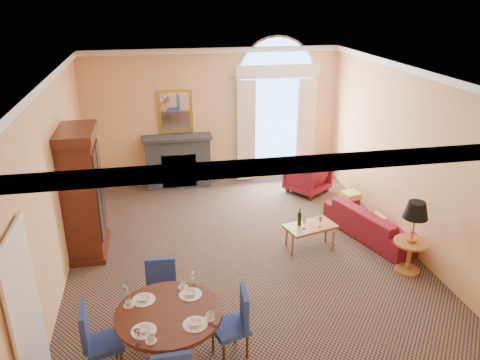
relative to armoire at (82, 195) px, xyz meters
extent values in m
plane|color=#111E38|center=(2.72, -0.84, -1.10)|extent=(7.50, 7.50, 0.00)
cube|color=#F3B574|center=(2.72, 2.91, 0.50)|extent=(6.00, 0.04, 3.20)
cube|color=#F3B574|center=(-0.28, -0.84, 0.50)|extent=(0.04, 7.50, 3.20)
cube|color=#F3B574|center=(5.72, -0.84, 0.50)|extent=(0.04, 7.50, 3.20)
cube|color=white|center=(2.72, -0.84, 2.10)|extent=(6.00, 7.50, 0.04)
cube|color=white|center=(2.72, -0.84, 2.04)|extent=(6.00, 7.50, 0.12)
cube|color=white|center=(-0.24, -3.24, -0.07)|extent=(0.08, 0.90, 2.06)
cube|color=#363A40|center=(1.82, 2.71, -0.50)|extent=(1.50, 0.40, 1.20)
cube|color=#363A40|center=(1.82, 2.68, 0.14)|extent=(1.60, 0.46, 0.08)
cube|color=gold|center=(1.82, 2.88, 0.70)|extent=(0.80, 0.04, 1.00)
cube|color=silver|center=(1.82, 2.86, 0.70)|extent=(0.64, 0.02, 0.84)
cube|color=white|center=(4.22, 2.89, 0.15)|extent=(1.90, 0.04, 2.50)
cube|color=#80A4D7|center=(4.22, 2.88, 0.15)|extent=(1.70, 0.02, 2.30)
cylinder|color=white|center=(4.22, 2.89, 1.40)|extent=(1.90, 0.04, 1.90)
cube|color=beige|center=(3.47, 2.77, 0.15)|extent=(0.45, 0.06, 2.45)
cube|color=beige|center=(4.97, 2.77, 0.15)|extent=(0.45, 0.06, 2.45)
cube|color=beige|center=(4.22, 2.77, 1.55)|extent=(2.00, 0.08, 0.30)
cube|color=#40190E|center=(0.00, 0.00, -0.04)|extent=(0.58, 1.06, 2.11)
cube|color=#40190E|center=(0.00, 0.00, 1.10)|extent=(0.65, 1.16, 0.17)
cube|color=#40190E|center=(0.00, 0.00, -1.05)|extent=(0.65, 1.16, 0.11)
cylinder|color=#40190E|center=(1.31, -3.13, -0.31)|extent=(1.30, 1.30, 0.05)
cylinder|color=#40190E|center=(1.31, -3.13, -0.72)|extent=(0.17, 0.17, 0.76)
cylinder|color=white|center=(1.60, -2.84, -0.28)|extent=(0.29, 0.29, 0.01)
imported|color=white|center=(1.60, -2.84, -0.25)|extent=(0.15, 0.15, 0.04)
imported|color=white|center=(1.52, -2.66, -0.24)|extent=(0.09, 0.09, 0.07)
cylinder|color=white|center=(1.02, -2.84, -0.28)|extent=(0.29, 0.29, 0.01)
imported|color=white|center=(1.02, -2.84, -0.25)|extent=(0.15, 0.15, 0.04)
imported|color=white|center=(0.84, -2.92, -0.24)|extent=(0.09, 0.09, 0.07)
cylinder|color=white|center=(1.02, -3.42, -0.28)|extent=(0.29, 0.29, 0.01)
imported|color=white|center=(1.02, -3.42, -0.25)|extent=(0.15, 0.15, 0.04)
imported|color=white|center=(1.09, -3.60, -0.24)|extent=(0.09, 0.09, 0.07)
cylinder|color=white|center=(1.60, -3.42, -0.28)|extent=(0.29, 0.29, 0.01)
imported|color=white|center=(1.60, -3.42, -0.25)|extent=(0.15, 0.15, 0.04)
imported|color=white|center=(1.77, -3.34, -0.24)|extent=(0.09, 0.09, 0.07)
cube|color=navy|center=(1.26, -2.30, -0.68)|extent=(0.45, 0.45, 0.07)
cube|color=navy|center=(1.24, -2.11, -0.41)|extent=(0.42, 0.09, 0.50)
cylinder|color=#40190E|center=(1.43, -2.15, -0.91)|extent=(0.03, 0.03, 0.38)
cylinder|color=#40190E|center=(1.10, -2.13, -0.91)|extent=(0.03, 0.03, 0.38)
cylinder|color=#40190E|center=(1.41, -2.48, -0.91)|extent=(0.03, 0.03, 0.38)
cylinder|color=#40190E|center=(1.08, -2.46, -0.91)|extent=(0.03, 0.03, 0.38)
cube|color=navy|center=(2.06, -3.09, -0.68)|extent=(0.52, 0.52, 0.07)
cube|color=navy|center=(2.25, -3.08, -0.41)|extent=(0.09, 0.42, 0.50)
cylinder|color=#40190E|center=(2.26, -3.20, -0.91)|extent=(0.03, 0.03, 0.38)
cylinder|color=#40190E|center=(2.17, -2.88, -0.91)|extent=(0.03, 0.03, 0.38)
cylinder|color=#40190E|center=(1.94, -3.29, -0.91)|extent=(0.03, 0.03, 0.38)
cylinder|color=#40190E|center=(1.85, -2.98, -0.91)|extent=(0.03, 0.03, 0.38)
cube|color=navy|center=(0.50, -3.07, -0.68)|extent=(0.52, 0.52, 0.07)
cube|color=navy|center=(0.31, -3.06, -0.41)|extent=(0.09, 0.42, 0.50)
cylinder|color=#40190E|center=(0.30, -2.96, -0.91)|extent=(0.03, 0.03, 0.38)
cylinder|color=#40190E|center=(0.62, -2.87, -0.91)|extent=(0.03, 0.03, 0.38)
imported|color=maroon|center=(5.27, -0.49, -0.81)|extent=(1.37, 2.16, 0.59)
imported|color=maroon|center=(4.73, 1.81, -0.71)|extent=(1.18, 1.19, 0.78)
cube|color=#AB6933|center=(3.95, -0.68, -0.67)|extent=(1.00, 0.72, 0.05)
cylinder|color=#AB6933|center=(3.57, -0.86, -0.90)|extent=(0.04, 0.04, 0.40)
cylinder|color=#AB6933|center=(4.33, -0.86, -0.90)|extent=(0.04, 0.04, 0.40)
cylinder|color=#AB6933|center=(3.57, -0.50, -0.90)|extent=(0.04, 0.04, 0.40)
cylinder|color=#AB6933|center=(4.33, -0.50, -0.90)|extent=(0.04, 0.04, 0.40)
cylinder|color=#AB6933|center=(5.32, -1.73, -0.56)|extent=(0.56, 0.56, 0.04)
cylinder|color=#AB6933|center=(5.32, -1.73, -0.84)|extent=(0.08, 0.08, 0.53)
cylinder|color=#AB6933|center=(5.32, -1.73, -1.08)|extent=(0.41, 0.41, 0.04)
camera|label=1|loc=(1.28, -7.79, 3.29)|focal=35.00mm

